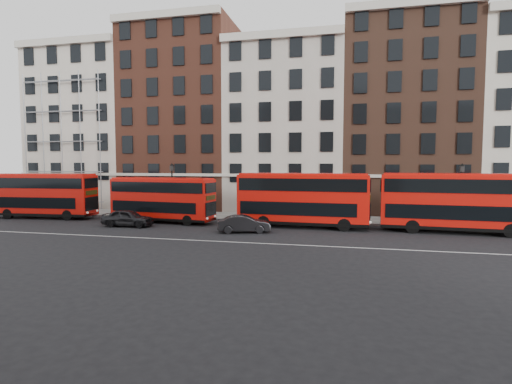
% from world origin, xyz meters
% --- Properties ---
extents(ground, '(120.00, 120.00, 0.00)m').
position_xyz_m(ground, '(0.00, 0.00, 0.00)').
color(ground, black).
rests_on(ground, ground).
extents(pavement, '(80.00, 5.00, 0.15)m').
position_xyz_m(pavement, '(0.00, 10.50, 0.07)').
color(pavement, gray).
rests_on(pavement, ground).
extents(kerb, '(80.00, 0.30, 0.16)m').
position_xyz_m(kerb, '(0.00, 8.00, 0.08)').
color(kerb, gray).
rests_on(kerb, ground).
extents(road_centre_line, '(70.00, 0.12, 0.01)m').
position_xyz_m(road_centre_line, '(0.00, -2.00, 0.01)').
color(road_centre_line, white).
rests_on(road_centre_line, ground).
extents(building_terrace, '(64.00, 11.95, 22.00)m').
position_xyz_m(building_terrace, '(-0.31, 17.88, 10.24)').
color(building_terrace, '#BFB5A5').
rests_on(building_terrace, ground).
extents(bus_a, '(10.73, 3.29, 4.44)m').
position_xyz_m(bus_a, '(-22.72, 5.48, 2.38)').
color(bus_a, red).
rests_on(bus_a, ground).
extents(bus_b, '(10.06, 3.42, 4.14)m').
position_xyz_m(bus_b, '(-9.78, 5.49, 2.22)').
color(bus_b, red).
rests_on(bus_b, ground).
extents(bus_c, '(11.12, 3.13, 4.63)m').
position_xyz_m(bus_c, '(3.18, 5.48, 2.48)').
color(bus_c, red).
rests_on(bus_c, ground).
extents(bus_d, '(11.30, 3.40, 4.68)m').
position_xyz_m(bus_d, '(15.11, 5.49, 2.51)').
color(bus_d, red).
rests_on(bus_d, ground).
extents(car_rear, '(4.48, 1.97, 1.50)m').
position_xyz_m(car_rear, '(-11.59, 2.58, 0.75)').
color(car_rear, black).
rests_on(car_rear, ground).
extents(car_front, '(4.41, 2.60, 1.37)m').
position_xyz_m(car_front, '(-1.03, 1.94, 0.69)').
color(car_front, '#242326').
rests_on(car_front, ground).
extents(lamp_post_left, '(0.44, 0.44, 5.33)m').
position_xyz_m(lamp_post_left, '(-10.17, 8.51, 3.08)').
color(lamp_post_left, black).
rests_on(lamp_post_left, pavement).
extents(lamp_post_right, '(0.44, 0.44, 5.33)m').
position_xyz_m(lamp_post_right, '(16.48, 9.02, 3.08)').
color(lamp_post_right, black).
rests_on(lamp_post_right, pavement).
extents(iron_railings, '(6.60, 0.06, 1.00)m').
position_xyz_m(iron_railings, '(0.00, 12.70, 0.65)').
color(iron_railings, black).
rests_on(iron_railings, pavement).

